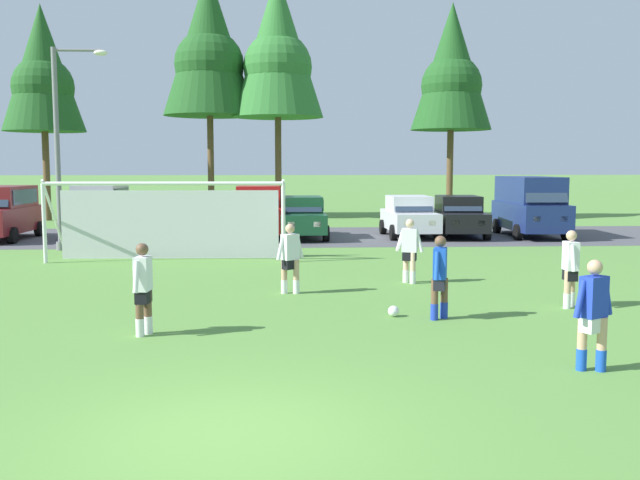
{
  "coord_description": "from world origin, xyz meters",
  "views": [
    {
      "loc": [
        0.64,
        -7.62,
        2.99
      ],
      "look_at": [
        1.59,
        9.9,
        1.13
      ],
      "focal_mm": 39.51,
      "sensor_mm": 36.0,
      "label": 1
    }
  ],
  "objects_px": {
    "player_midfield_center": "(593,315)",
    "parked_car_slot_end": "(530,205)",
    "player_trailing_back": "(440,277)",
    "player_winger_right": "(570,269)",
    "player_winger_left": "(143,289)",
    "parked_car_slot_far_left": "(2,212)",
    "parked_car_slot_center_left": "(168,216)",
    "parked_car_slot_center_right": "(301,217)",
    "parked_car_slot_center": "(259,211)",
    "player_striker_near": "(410,251)",
    "player_defender_far": "(290,259)",
    "parked_car_slot_right": "(409,216)",
    "street_lamp": "(63,146)",
    "parked_car_slot_left": "(101,210)",
    "parked_car_slot_far_right": "(459,216)",
    "soccer_goal": "(169,219)",
    "soccer_ball": "(394,311)"
  },
  "relations": [
    {
      "from": "parked_car_slot_center",
      "to": "parked_car_slot_far_right",
      "type": "distance_m",
      "value": 8.38
    },
    {
      "from": "parked_car_slot_left",
      "to": "street_lamp",
      "type": "relative_size",
      "value": 0.65
    },
    {
      "from": "parked_car_slot_center",
      "to": "player_striker_near",
      "type": "bearing_deg",
      "value": -70.22
    },
    {
      "from": "player_winger_left",
      "to": "soccer_goal",
      "type": "bearing_deg",
      "value": 96.41
    },
    {
      "from": "soccer_goal",
      "to": "player_winger_right",
      "type": "relative_size",
      "value": 4.56
    },
    {
      "from": "player_midfield_center",
      "to": "parked_car_slot_center",
      "type": "relative_size",
      "value": 0.35
    },
    {
      "from": "player_striker_near",
      "to": "player_winger_left",
      "type": "bearing_deg",
      "value": -137.26
    },
    {
      "from": "parked_car_slot_left",
      "to": "parked_car_slot_end",
      "type": "distance_m",
      "value": 18.3
    },
    {
      "from": "player_winger_left",
      "to": "street_lamp",
      "type": "distance_m",
      "value": 14.18
    },
    {
      "from": "parked_car_slot_center_left",
      "to": "parked_car_slot_center_right",
      "type": "relative_size",
      "value": 1.01
    },
    {
      "from": "player_defender_far",
      "to": "parked_car_slot_left",
      "type": "height_order",
      "value": "parked_car_slot_left"
    },
    {
      "from": "parked_car_slot_center_left",
      "to": "street_lamp",
      "type": "relative_size",
      "value": 0.61
    },
    {
      "from": "soccer_ball",
      "to": "parked_car_slot_far_right",
      "type": "bearing_deg",
      "value": 71.36
    },
    {
      "from": "player_striker_near",
      "to": "player_midfield_center",
      "type": "distance_m",
      "value": 7.9
    },
    {
      "from": "street_lamp",
      "to": "parked_car_slot_far_left",
      "type": "bearing_deg",
      "value": 134.21
    },
    {
      "from": "soccer_ball",
      "to": "parked_car_slot_far_left",
      "type": "xyz_separation_m",
      "value": [
        -13.45,
        15.29,
        1.0
      ]
    },
    {
      "from": "player_defender_far",
      "to": "parked_car_slot_center",
      "type": "height_order",
      "value": "parked_car_slot_center"
    },
    {
      "from": "player_winger_right",
      "to": "parked_car_slot_center",
      "type": "height_order",
      "value": "parked_car_slot_center"
    },
    {
      "from": "parked_car_slot_center_left",
      "to": "player_midfield_center",
      "type": "bearing_deg",
      "value": -65.0
    },
    {
      "from": "parked_car_slot_far_left",
      "to": "parked_car_slot_center_right",
      "type": "bearing_deg",
      "value": -0.35
    },
    {
      "from": "street_lamp",
      "to": "player_striker_near",
      "type": "bearing_deg",
      "value": -35.03
    },
    {
      "from": "player_trailing_back",
      "to": "parked_car_slot_end",
      "type": "relative_size",
      "value": 0.34
    },
    {
      "from": "player_striker_near",
      "to": "player_trailing_back",
      "type": "height_order",
      "value": "same"
    },
    {
      "from": "parked_car_slot_left",
      "to": "parked_car_slot_far_right",
      "type": "xyz_separation_m",
      "value": [
        15.16,
        -1.43,
        -0.24
      ]
    },
    {
      "from": "player_trailing_back",
      "to": "parked_car_slot_center_left",
      "type": "distance_m",
      "value": 18.01
    },
    {
      "from": "player_striker_near",
      "to": "parked_car_slot_end",
      "type": "distance_m",
      "value": 13.71
    },
    {
      "from": "player_trailing_back",
      "to": "player_striker_near",
      "type": "bearing_deg",
      "value": 87.57
    },
    {
      "from": "player_winger_left",
      "to": "parked_car_slot_far_left",
      "type": "height_order",
      "value": "parked_car_slot_far_left"
    },
    {
      "from": "soccer_ball",
      "to": "parked_car_slot_center_left",
      "type": "distance_m",
      "value": 17.43
    },
    {
      "from": "parked_car_slot_far_right",
      "to": "parked_car_slot_center_left",
      "type": "bearing_deg",
      "value": 177.52
    },
    {
      "from": "player_midfield_center",
      "to": "parked_car_slot_end",
      "type": "distance_m",
      "value": 20.32
    },
    {
      "from": "player_striker_near",
      "to": "player_defender_far",
      "type": "relative_size",
      "value": 1.0
    },
    {
      "from": "player_midfield_center",
      "to": "player_winger_right",
      "type": "distance_m",
      "value": 4.79
    },
    {
      "from": "player_midfield_center",
      "to": "street_lamp",
      "type": "xyz_separation_m",
      "value": [
        -12.15,
        15.43,
        2.84
      ]
    },
    {
      "from": "player_striker_near",
      "to": "parked_car_slot_left",
      "type": "bearing_deg",
      "value": 130.41
    },
    {
      "from": "parked_car_slot_left",
      "to": "parked_car_slot_far_right",
      "type": "height_order",
      "value": "parked_car_slot_left"
    },
    {
      "from": "parked_car_slot_far_left",
      "to": "parked_car_slot_end",
      "type": "distance_m",
      "value": 21.75
    },
    {
      "from": "soccer_goal",
      "to": "parked_car_slot_end",
      "type": "relative_size",
      "value": 1.55
    },
    {
      "from": "parked_car_slot_far_left",
      "to": "player_trailing_back",
      "type": "bearing_deg",
      "value": -47.42
    },
    {
      "from": "parked_car_slot_center",
      "to": "parked_car_slot_right",
      "type": "xyz_separation_m",
      "value": [
        6.3,
        -0.12,
        -0.24
      ]
    },
    {
      "from": "player_winger_right",
      "to": "parked_car_slot_center",
      "type": "xyz_separation_m",
      "value": [
        -7.01,
        14.94,
        0.29
      ]
    },
    {
      "from": "parked_car_slot_center",
      "to": "parked_car_slot_right",
      "type": "distance_m",
      "value": 6.3
    },
    {
      "from": "soccer_ball",
      "to": "street_lamp",
      "type": "xyz_separation_m",
      "value": [
        -9.85,
        11.59,
        3.55
      ]
    },
    {
      "from": "parked_car_slot_center_left",
      "to": "parked_car_slot_center_right",
      "type": "bearing_deg",
      "value": -7.69
    },
    {
      "from": "parked_car_slot_center_right",
      "to": "parked_car_slot_right",
      "type": "distance_m",
      "value": 4.54
    },
    {
      "from": "player_defender_far",
      "to": "player_winger_left",
      "type": "height_order",
      "value": "same"
    },
    {
      "from": "soccer_goal",
      "to": "player_midfield_center",
      "type": "height_order",
      "value": "soccer_goal"
    },
    {
      "from": "parked_car_slot_far_left",
      "to": "parked_car_slot_center",
      "type": "relative_size",
      "value": 1.0
    },
    {
      "from": "player_striker_near",
      "to": "parked_car_slot_center",
      "type": "height_order",
      "value": "parked_car_slot_center"
    },
    {
      "from": "player_trailing_back",
      "to": "parked_car_slot_far_right",
      "type": "height_order",
      "value": "parked_car_slot_far_right"
    }
  ]
}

